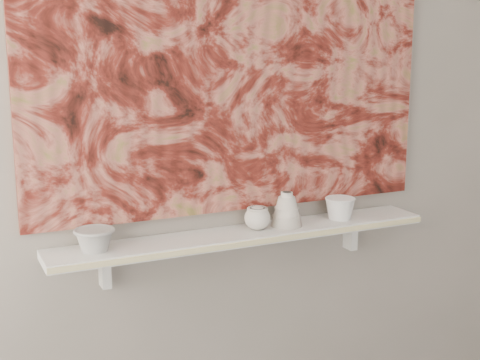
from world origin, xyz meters
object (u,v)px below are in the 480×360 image
bell_vessel (287,209)px  bowl_grey (94,239)px  painting (236,55)px  cup_cream (257,218)px  shelf (246,235)px  bowl_white (340,208)px

bell_vessel → bowl_grey: bearing=180.0°
painting → cup_cream: bearing=-60.2°
shelf → bowl_white: bearing=0.0°
painting → bowl_white: painting is taller
shelf → painting: bearing=90.0°
cup_cream → bowl_white: size_ratio=0.81×
cup_cream → bell_vessel: 0.12m
painting → bowl_white: 0.70m
shelf → painting: 0.63m
shelf → bowl_grey: (-0.53, 0.00, 0.05)m
bell_vessel → bowl_white: (0.23, 0.00, -0.02)m
bell_vessel → bowl_white: size_ratio=1.10×
bowl_white → bell_vessel: bearing=180.0°
bell_vessel → cup_cream: bearing=180.0°
painting → bell_vessel: (0.16, -0.08, -0.55)m
bell_vessel → bowl_white: bearing=0.0°
bowl_grey → cup_cream: size_ratio=1.42×
bell_vessel → shelf: bearing=180.0°
shelf → cup_cream: bearing=0.0°
painting → bowl_grey: (-0.53, -0.08, -0.57)m
painting → bowl_grey: bearing=-171.4°
painting → bowl_grey: painting is taller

